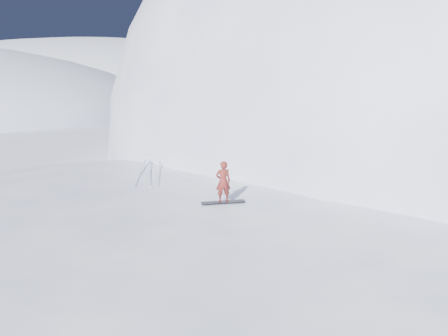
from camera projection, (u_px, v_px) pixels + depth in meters
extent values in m
plane|color=white|center=(135.00, 272.00, 14.73)|extent=(400.00, 400.00, 0.00)
ellipsoid|color=white|center=(174.00, 240.00, 17.62)|extent=(36.00, 28.00, 4.80)
ellipsoid|color=white|center=(421.00, 149.00, 39.37)|extent=(60.00, 56.00, 56.00)
ellipsoid|color=white|center=(310.00, 161.00, 33.90)|extent=(28.00, 24.00, 18.00)
ellipsoid|color=white|center=(95.00, 99.00, 123.09)|extent=(140.00, 90.00, 36.00)
ellipsoid|color=white|center=(279.00, 323.00, 11.65)|extent=(5.00, 4.50, 0.70)
ellipsoid|color=white|center=(125.00, 216.00, 20.63)|extent=(7.00, 6.30, 1.00)
ellipsoid|color=white|center=(307.00, 233.00, 18.41)|extent=(4.00, 3.60, 0.60)
cube|color=black|center=(223.00, 202.00, 15.05)|extent=(1.70, 0.70, 0.03)
imported|color=maroon|center=(223.00, 182.00, 14.87)|extent=(0.64, 0.50, 1.57)
cube|color=silver|center=(141.00, 171.00, 19.98)|extent=(0.92, 5.95, 0.04)
cube|color=silver|center=(150.00, 171.00, 19.97)|extent=(1.45, 5.85, 0.04)
cube|color=silver|center=(159.00, 171.00, 19.95)|extent=(1.14, 5.91, 0.04)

